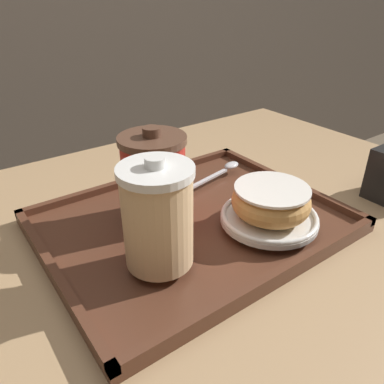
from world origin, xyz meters
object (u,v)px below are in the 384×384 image
Objects in this scene: coffee_cup_rear at (154,175)px; donut_chocolate_glazed at (271,201)px; coffee_cup_front at (158,216)px; spoon at (223,170)px.

donut_chocolate_glazed is (0.12, -0.13, -0.03)m from coffee_cup_rear.
donut_chocolate_glazed is (0.18, -0.02, -0.03)m from coffee_cup_front.
coffee_cup_front is 1.05× the size of coffee_cup_rear.
coffee_cup_rear is 1.18× the size of donut_chocolate_glazed.
coffee_cup_front reaches higher than spoon.
coffee_cup_rear reaches higher than spoon.
spoon is (0.18, 0.04, -0.06)m from coffee_cup_rear.
coffee_cup_front is at bearing 174.11° from donut_chocolate_glazed.
donut_chocolate_glazed is at bearing -119.08° from spoon.
coffee_cup_rear is 0.18m from donut_chocolate_glazed.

